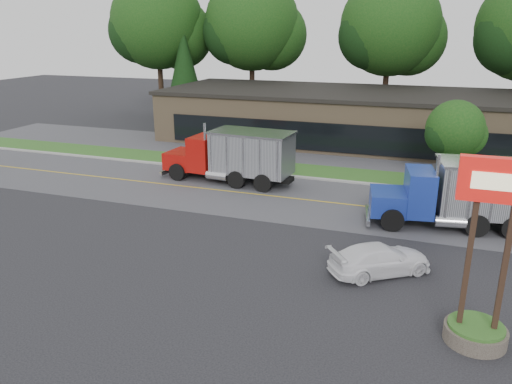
% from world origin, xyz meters
% --- Properties ---
extents(ground, '(140.00, 140.00, 0.00)m').
position_xyz_m(ground, '(0.00, 0.00, 0.00)').
color(ground, '#333338').
rests_on(ground, ground).
extents(road, '(60.00, 8.00, 0.02)m').
position_xyz_m(road, '(0.00, 9.00, 0.00)').
color(road, '#5D5D63').
rests_on(road, ground).
extents(center_line, '(60.00, 0.12, 0.01)m').
position_xyz_m(center_line, '(0.00, 9.00, 0.00)').
color(center_line, gold).
rests_on(center_line, ground).
extents(curb, '(60.00, 0.30, 0.12)m').
position_xyz_m(curb, '(0.00, 13.20, 0.00)').
color(curb, '#9E9E99').
rests_on(curb, ground).
extents(grass_verge, '(60.00, 3.40, 0.03)m').
position_xyz_m(grass_verge, '(0.00, 15.00, 0.00)').
color(grass_verge, '#2E501B').
rests_on(grass_verge, ground).
extents(far_parking, '(60.00, 7.00, 0.02)m').
position_xyz_m(far_parking, '(0.00, 20.00, 0.00)').
color(far_parking, '#5D5D63').
rests_on(far_parking, ground).
extents(strip_mall, '(32.00, 12.00, 4.00)m').
position_xyz_m(strip_mall, '(2.00, 26.00, 2.00)').
color(strip_mall, '#8F7658').
rests_on(strip_mall, ground).
extents(bilo_sign, '(2.20, 1.90, 5.95)m').
position_xyz_m(bilo_sign, '(10.50, -2.50, 2.02)').
color(bilo_sign, '#6B6054').
rests_on(bilo_sign, ground).
extents(tree_far_a, '(10.47, 9.85, 14.93)m').
position_xyz_m(tree_far_a, '(-19.84, 32.13, 9.53)').
color(tree_far_a, '#382619').
rests_on(tree_far_a, ground).
extents(tree_far_b, '(10.37, 9.76, 14.79)m').
position_xyz_m(tree_far_b, '(-9.84, 34.12, 9.44)').
color(tree_far_b, '#382619').
rests_on(tree_far_b, ground).
extents(tree_far_c, '(10.06, 9.47, 14.35)m').
position_xyz_m(tree_far_c, '(4.15, 34.12, 9.16)').
color(tree_far_c, '#382619').
rests_on(tree_far_c, ground).
extents(evergreen_left, '(4.27, 4.27, 9.70)m').
position_xyz_m(evergreen_left, '(-16.00, 30.00, 5.33)').
color(evergreen_left, '#382619').
rests_on(evergreen_left, ground).
extents(tree_verge, '(3.71, 3.49, 5.29)m').
position_xyz_m(tree_verge, '(10.06, 15.04, 3.36)').
color(tree_verge, '#382619').
rests_on(tree_verge, ground).
extents(dump_truck_red, '(8.65, 3.23, 3.36)m').
position_xyz_m(dump_truck_red, '(-2.88, 10.93, 1.81)').
color(dump_truck_red, black).
rests_on(dump_truck_red, ground).
extents(dump_truck_blue, '(7.96, 3.75, 3.36)m').
position_xyz_m(dump_truck_blue, '(10.31, 7.54, 1.80)').
color(dump_truck_blue, black).
rests_on(dump_truck_blue, ground).
extents(rally_car, '(4.38, 3.86, 1.22)m').
position_xyz_m(rally_car, '(7.16, 1.23, 0.61)').
color(rally_car, white).
rests_on(rally_car, ground).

